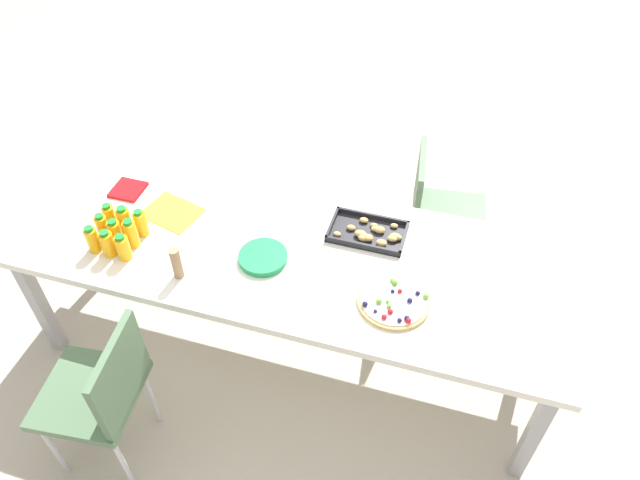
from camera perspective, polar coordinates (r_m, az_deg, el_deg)
The scene contains 19 objects.
ground_plane at distance 3.31m, azimuth -2.62°, elevation -9.87°, with size 12.00×12.00×0.00m, color #B2A899.
party_table at distance 2.77m, azimuth -3.08°, elevation -1.71°, with size 2.55×0.88×0.75m.
chair_near_left at distance 2.72m, azimuth -19.86°, elevation -13.18°, with size 0.44×0.44×0.83m.
chair_far_right at distance 3.35m, azimuth 11.00°, elevation 2.95°, with size 0.45×0.45×0.83m.
juice_bottle_0 at distance 2.86m, azimuth -20.64°, elevation 0.03°, with size 0.06×0.06×0.14m.
juice_bottle_1 at distance 2.82m, azimuth -19.37°, elevation -0.33°, with size 0.06×0.06×0.14m.
juice_bottle_2 at distance 2.78m, azimuth -18.07°, elevation -0.66°, with size 0.06×0.06×0.13m.
juice_bottle_3 at distance 2.90m, azimuth -19.79°, elevation 1.11°, with size 0.05×0.05×0.14m.
juice_bottle_4 at distance 2.86m, azimuth -18.73°, elevation 0.67°, with size 0.06×0.06×0.13m.
juice_bottle_5 at distance 2.83m, azimuth -17.38°, elevation 0.59°, with size 0.06×0.06×0.15m.
juice_bottle_6 at distance 2.94m, azimuth -19.17°, elevation 2.03°, with size 0.05×0.05×0.14m.
juice_bottle_7 at distance 2.90m, azimuth -17.94°, elevation 1.80°, with size 0.06×0.06×0.14m.
juice_bottle_8 at distance 2.87m, azimuth -16.52°, elevation 1.53°, with size 0.06×0.06×0.14m.
fruit_pizza at distance 2.53m, azimuth 6.98°, elevation -5.67°, with size 0.31×0.31×0.05m.
snack_tray at distance 2.79m, azimuth 4.73°, elevation 0.66°, with size 0.35×0.21×0.04m.
plate_stack at distance 2.68m, azimuth -5.39°, elevation -1.63°, with size 0.22×0.22×0.03m.
napkin_stack at distance 3.16m, azimuth -17.64°, elevation 4.54°, with size 0.15×0.15×0.02m, color red.
cardboard_tube at distance 2.63m, azimuth -13.37°, elevation -2.14°, with size 0.04×0.04×0.16m, color #9E7A56.
paper_folder at distance 2.98m, azimuth -13.75°, elevation 2.55°, with size 0.26×0.20×0.01m, color yellow.
Camera 1 is at (0.69, -1.76, 2.71)m, focal length 33.96 mm.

